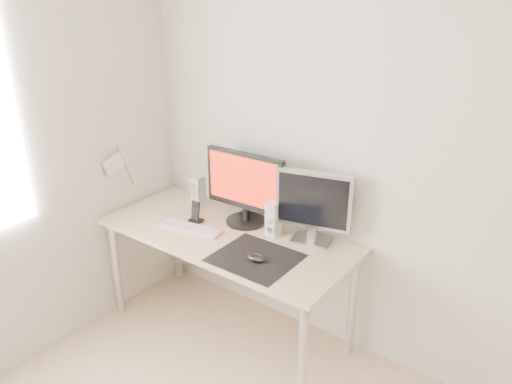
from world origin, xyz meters
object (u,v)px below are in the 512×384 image
Objects in this scene: mouse at (255,258)px; speaker_left at (198,192)px; speaker_right at (273,219)px; desk at (226,244)px; keyboard at (191,228)px; main_monitor at (245,186)px; phone_dock at (196,216)px; second_monitor at (313,204)px.

speaker_left is at bearing 154.49° from mouse.
desk is at bearing -147.64° from speaker_right.
speaker_left reaches higher than keyboard.
desk is (-0.34, 0.16, -0.10)m from mouse.
speaker_left is at bearing 176.91° from speaker_right.
desk is at bearing -92.54° from main_monitor.
speaker_left reaches higher than phone_dock.
keyboard is 0.11m from phone_dock.
speaker_right reaches higher than desk.
speaker_right is at bearing 107.60° from mouse.
speaker_left is (-0.40, 0.00, -0.15)m from main_monitor.
mouse is 0.56m from keyboard.
mouse reaches higher than desk.
phone_dock is (-0.73, -0.22, -0.20)m from second_monitor.
desk is 0.24m from keyboard.
speaker_right is 1.55× the size of phone_dock.
main_monitor is at bearing 133.91° from mouse.
speaker_left is 0.35m from keyboard.
second_monitor is (0.47, 0.22, 0.32)m from desk.
main_monitor is (-0.34, 0.35, 0.23)m from mouse.
phone_dock is at bearing -52.22° from speaker_left.
main_monitor is 0.38m from phone_dock.
desk is at bearing -154.72° from second_monitor.
keyboard is at bearing -63.99° from phone_dock.
main_monitor is at bearing 33.92° from phone_dock.
second_monitor reaches higher than desk.
desk is 3.58× the size of second_monitor.
second_monitor is 2.06× the size of speaker_left.
mouse is at bearing -15.99° from phone_dock.
main_monitor is 0.43m from speaker_left.
speaker_right is (0.64, -0.03, 0.00)m from speaker_left.
desk is 0.48m from speaker_left.
speaker_left reaches higher than desk.
mouse is 0.51× the size of speaker_left.
second_monitor reaches higher than mouse.
speaker_right is (-0.23, -0.07, -0.13)m from second_monitor.
keyboard is (-0.68, -0.31, -0.23)m from second_monitor.
speaker_left and speaker_right have the same top height.
mouse is 0.07× the size of desk.
main_monitor is 0.28m from speaker_right.
main_monitor reaches higher than desk.
keyboard is at bearing -128.09° from main_monitor.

